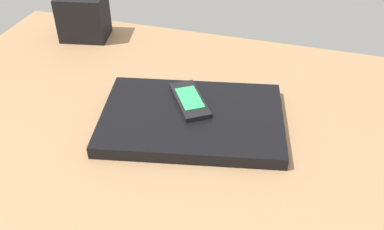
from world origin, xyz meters
The scene contains 4 objects.
desk_surface centered at (0.00, 0.00, 1.50)cm, with size 120.00×80.00×3.00cm, color #9E7751.
laptop_closed centered at (-3.45, 3.51, 4.17)cm, with size 32.95×22.10×2.34cm, color black.
cell_phone_on_laptop centered at (-4.89, 6.82, 5.84)cm, with size 10.62×12.63×1.07cm.
desk_organizer centered at (-38.71, 29.64, 8.40)cm, with size 11.14×8.46×10.79cm, color black.
Camera 1 is at (14.35, -56.44, 52.40)cm, focal length 40.28 mm.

